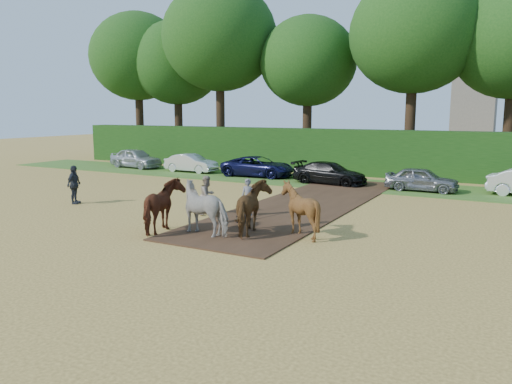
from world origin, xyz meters
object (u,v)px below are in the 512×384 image
at_px(spectator_near, 207,195).
at_px(spectator_far, 74,185).
at_px(plough_team, 232,208).
at_px(parked_cars, 389,175).
at_px(church, 479,32).

bearing_deg(spectator_near, spectator_far, 100.97).
bearing_deg(spectator_far, plough_team, -117.48).
xyz_separation_m(plough_team, parked_cars, (2.15, 13.55, -0.24)).
bearing_deg(parked_cars, plough_team, -99.03).
bearing_deg(spectator_far, parked_cars, -62.12).
bearing_deg(spectator_near, parked_cars, -19.50).
bearing_deg(spectator_near, plough_team, -128.83).
bearing_deg(plough_team, parked_cars, 80.97).
distance_m(plough_team, parked_cars, 13.72).
distance_m(spectator_near, spectator_far, 6.76).
relative_size(spectator_near, plough_team, 0.26).
height_order(plough_team, parked_cars, plough_team).
bearing_deg(plough_team, spectator_far, 171.46).
height_order(spectator_near, church, church).
distance_m(spectator_near, church, 53.81).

